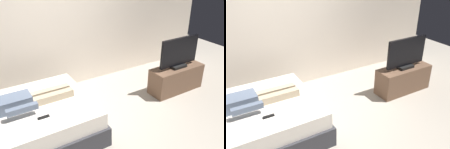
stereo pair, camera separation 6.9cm
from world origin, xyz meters
The scene contains 7 objects.
ground_plane centered at (0.00, 0.00, 0.00)m, with size 10.00×10.00×0.00m, color #ADA393.
back_wall centered at (0.40, 1.56, 1.40)m, with size 6.40×0.10×2.80m, color beige.
bed centered at (-0.96, 0.26, 0.26)m, with size 1.95×1.51×0.54m.
person centered at (-0.93, 0.31, 0.62)m, with size 1.26×0.46×0.18m.
remote centered at (-0.78, -0.09, 0.55)m, with size 0.15×0.04×0.02m, color black.
tv_stand centered at (1.94, 0.21, 0.25)m, with size 1.10×0.40×0.50m, color brown.
tv centered at (1.94, 0.21, 0.78)m, with size 0.88×0.20×0.59m.
Camera 2 is at (-1.32, -2.81, 2.46)m, focal length 39.13 mm.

